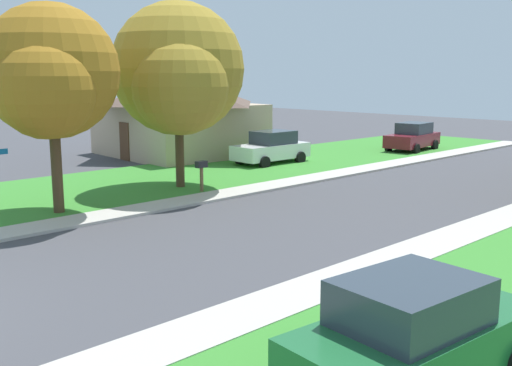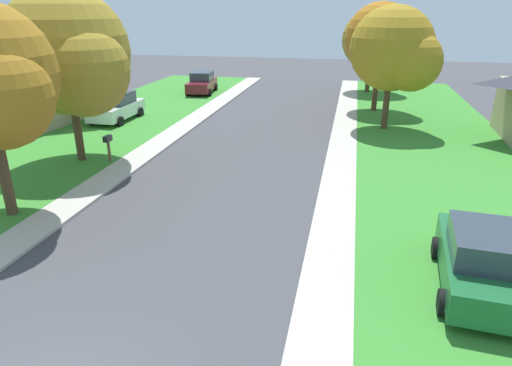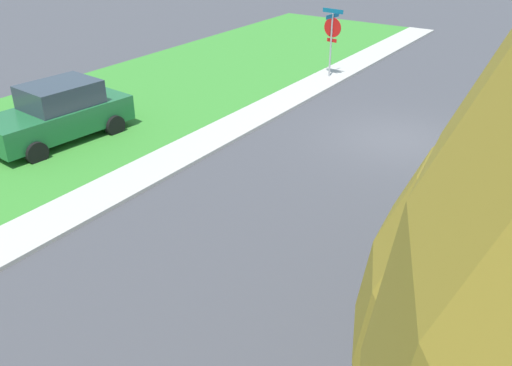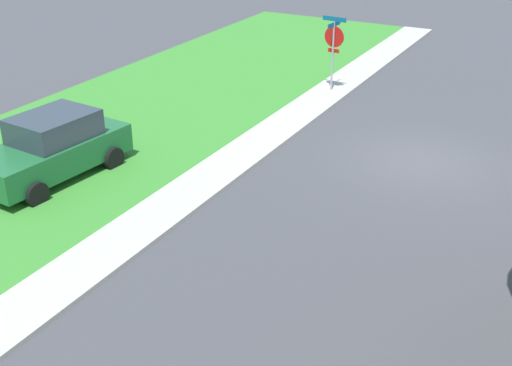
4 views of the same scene
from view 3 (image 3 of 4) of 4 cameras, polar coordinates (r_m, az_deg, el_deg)
ground_plane at (r=17.39m, az=14.41°, el=4.40°), size 120.00×120.00×0.00m
stop_sign_near_corner at (r=22.72m, az=7.89°, el=15.26°), size 0.92×0.92×2.77m
car_green_near_corner at (r=17.48m, az=-19.80°, el=6.83°), size 2.34×4.45×1.76m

